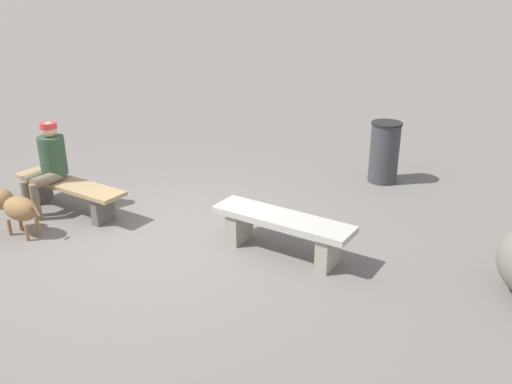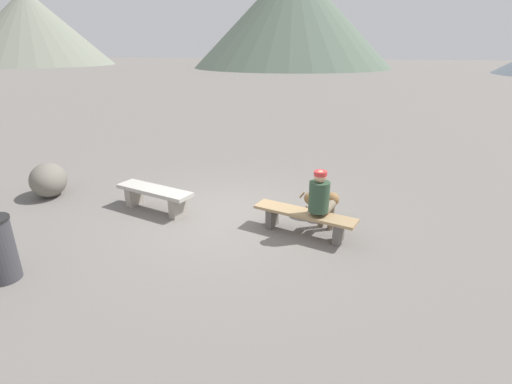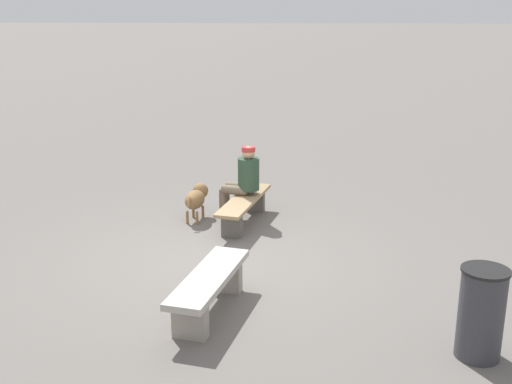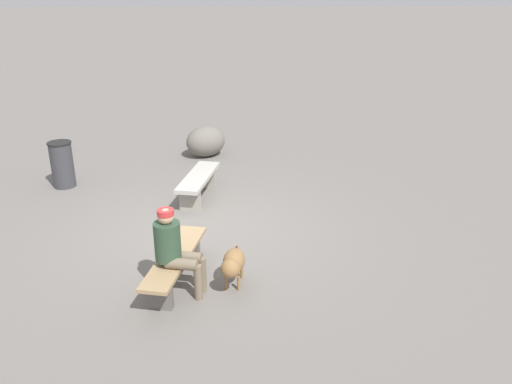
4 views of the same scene
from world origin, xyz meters
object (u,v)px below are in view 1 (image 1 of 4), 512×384
(bench_right, at_px, (69,190))
(trash_bin, at_px, (384,152))
(seated_person, at_px, (48,161))
(dog, at_px, (15,206))
(bench_left, at_px, (282,228))

(bench_right, bearing_deg, trash_bin, -132.65)
(seated_person, xyz_separation_m, trash_bin, (-4.09, -2.69, -0.23))
(bench_right, relative_size, dog, 2.38)
(bench_left, height_order, dog, dog)
(bench_left, xyz_separation_m, dog, (3.23, 0.65, 0.04))
(seated_person, height_order, trash_bin, seated_person)
(bench_right, height_order, dog, dog)
(trash_bin, bearing_deg, dog, 40.88)
(bench_left, bearing_deg, bench_right, 9.81)
(seated_person, distance_m, dog, 0.84)
(seated_person, bearing_deg, bench_right, -160.26)
(bench_left, relative_size, seated_person, 1.42)
(trash_bin, bearing_deg, seated_person, 33.37)
(bench_right, bearing_deg, bench_left, -170.19)
(bench_right, distance_m, dog, 0.81)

